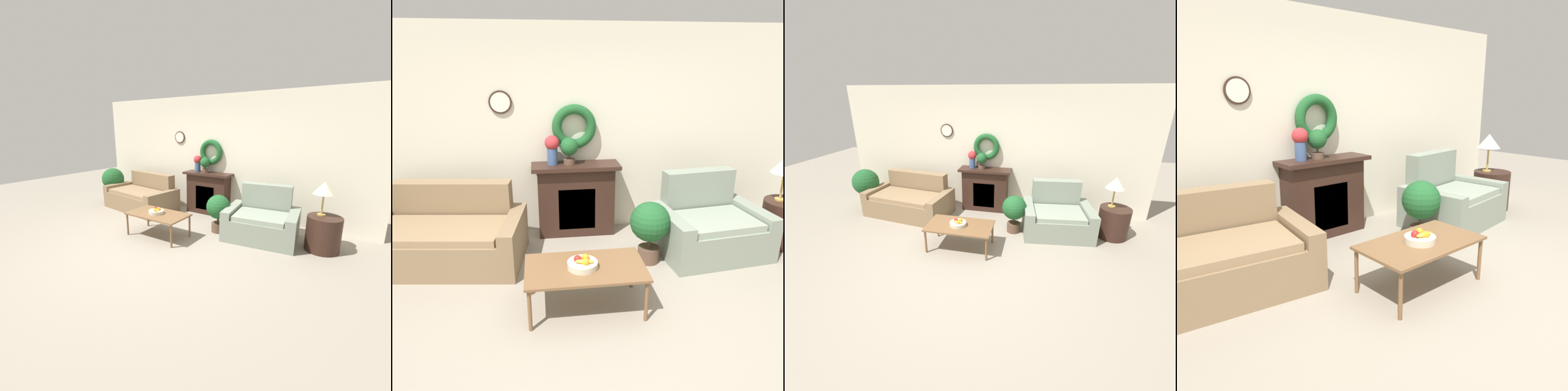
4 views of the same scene
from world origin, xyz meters
The scene contains 13 objects.
ground_plane centered at (0.00, 0.00, 0.00)m, with size 16.00×16.00×0.00m, color gray.
wall_back centered at (0.00, 2.41, 1.35)m, with size 6.80×0.19×2.70m.
fireplace centered at (-0.09, 2.20, 0.49)m, with size 1.14×0.41×0.98m.
couch_left centered at (-1.67, 1.64, 0.30)m, with size 1.89×1.22×0.87m.
loveseat_right centered at (1.47, 1.47, 0.31)m, with size 1.36×1.10×0.95m.
coffee_table centered at (-0.18, 0.50, 0.40)m, with size 1.12×0.63×0.44m.
fruit_bowl centered at (-0.20, 0.49, 0.48)m, with size 0.28×0.28×0.12m.
side_table_by_loveseat centered at (2.50, 1.51, 0.29)m, with size 0.54×0.54×0.58m.
table_lamp centered at (2.43, 1.56, 1.04)m, with size 0.33×0.33×0.57m.
vase_on_mantel_left centered at (-0.39, 2.21, 1.19)m, with size 0.19×0.19×0.38m.
potted_plant_on_mantel centered at (-0.17, 2.19, 1.19)m, with size 0.23×0.23×0.35m.
potted_plant_floor_by_couch centered at (-2.79, 1.69, 0.59)m, with size 0.59×0.59×0.93m.
potted_plant_floor_by_loveseat centered at (0.67, 1.28, 0.46)m, with size 0.46×0.46×0.74m.
Camera 3 is at (1.04, -3.28, 2.55)m, focal length 24.00 mm.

